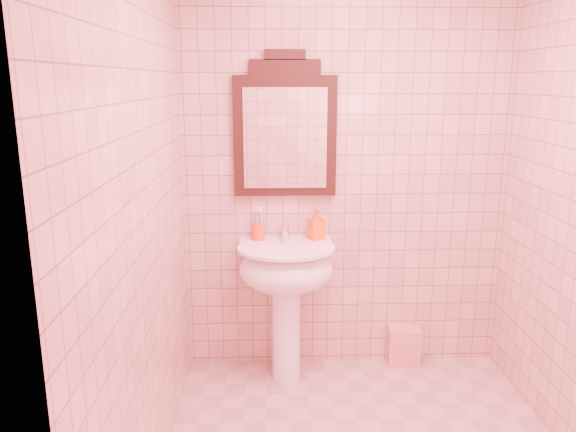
{
  "coord_description": "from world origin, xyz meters",
  "views": [
    {
      "loc": [
        -0.47,
        -2.3,
        1.82
      ],
      "look_at": [
        -0.38,
        0.55,
        1.13
      ],
      "focal_mm": 35.0,
      "sensor_mm": 36.0,
      "label": 1
    }
  ],
  "objects_px": {
    "pedestal_sink": "(286,279)",
    "towel": "(404,346)",
    "mirror": "(285,130)",
    "toothbrush_cup": "(258,231)",
    "soap_dispenser": "(316,225)"
  },
  "relations": [
    {
      "from": "toothbrush_cup",
      "to": "pedestal_sink",
      "type": "bearing_deg",
      "value": -41.24
    },
    {
      "from": "pedestal_sink",
      "to": "mirror",
      "type": "xyz_separation_m",
      "value": [
        0.0,
        0.2,
        0.87
      ]
    },
    {
      "from": "mirror",
      "to": "towel",
      "type": "xyz_separation_m",
      "value": [
        0.78,
        -0.03,
        -1.4
      ]
    },
    {
      "from": "pedestal_sink",
      "to": "toothbrush_cup",
      "type": "xyz_separation_m",
      "value": [
        -0.17,
        0.14,
        0.25
      ]
    },
    {
      "from": "mirror",
      "to": "towel",
      "type": "height_order",
      "value": "mirror"
    },
    {
      "from": "mirror",
      "to": "soap_dispenser",
      "type": "height_order",
      "value": "mirror"
    },
    {
      "from": "toothbrush_cup",
      "to": "towel",
      "type": "relative_size",
      "value": 0.75
    },
    {
      "from": "soap_dispenser",
      "to": "mirror",
      "type": "bearing_deg",
      "value": 138.01
    },
    {
      "from": "mirror",
      "to": "toothbrush_cup",
      "type": "distance_m",
      "value": 0.64
    },
    {
      "from": "soap_dispenser",
      "to": "towel",
      "type": "height_order",
      "value": "soap_dispenser"
    },
    {
      "from": "toothbrush_cup",
      "to": "towel",
      "type": "distance_m",
      "value": 1.23
    },
    {
      "from": "pedestal_sink",
      "to": "towel",
      "type": "distance_m",
      "value": 0.96
    },
    {
      "from": "pedestal_sink",
      "to": "soap_dispenser",
      "type": "distance_m",
      "value": 0.38
    },
    {
      "from": "mirror",
      "to": "soap_dispenser",
      "type": "relative_size",
      "value": 4.49
    },
    {
      "from": "towel",
      "to": "soap_dispenser",
      "type": "bearing_deg",
      "value": -177.04
    }
  ]
}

